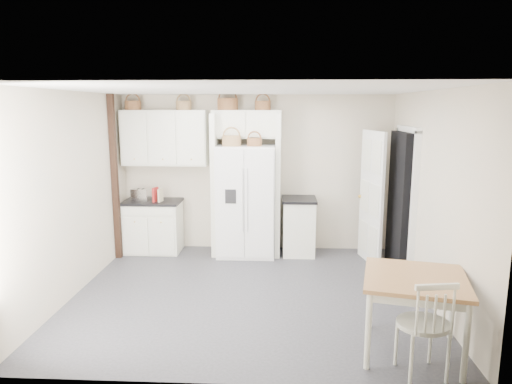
{
  "coord_description": "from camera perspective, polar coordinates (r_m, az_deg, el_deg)",
  "views": [
    {
      "loc": [
        0.37,
        -5.61,
        2.39
      ],
      "look_at": [
        0.07,
        0.4,
        1.27
      ],
      "focal_mm": 32.0,
      "sensor_mm": 36.0,
      "label": 1
    }
  ],
  "objects": [
    {
      "name": "floor",
      "position": [
        6.11,
        -0.88,
        -12.53
      ],
      "size": [
        4.5,
        4.5,
        0.0
      ],
      "primitive_type": "plane",
      "color": "#323137",
      "rests_on": "ground"
    },
    {
      "name": "ceiling",
      "position": [
        5.63,
        -0.95,
        12.65
      ],
      "size": [
        4.5,
        4.5,
        0.0
      ],
      "primitive_type": "plane",
      "color": "white",
      "rests_on": "wall_back"
    },
    {
      "name": "wall_back",
      "position": [
        7.7,
        0.07,
        2.37
      ],
      "size": [
        4.5,
        0.0,
        4.5
      ],
      "primitive_type": "plane",
      "rotation": [
        1.57,
        0.0,
        0.0
      ],
      "color": "beige",
      "rests_on": "floor"
    },
    {
      "name": "wall_left",
      "position": [
        6.29,
        -21.84,
        -0.24
      ],
      "size": [
        0.0,
        4.0,
        4.0
      ],
      "primitive_type": "plane",
      "rotation": [
        1.57,
        0.0,
        1.57
      ],
      "color": "beige",
      "rests_on": "floor"
    },
    {
      "name": "wall_right",
      "position": [
        6.01,
        21.01,
        -0.64
      ],
      "size": [
        0.0,
        4.0,
        4.0
      ],
      "primitive_type": "plane",
      "rotation": [
        1.57,
        0.0,
        -1.57
      ],
      "color": "beige",
      "rests_on": "floor"
    },
    {
      "name": "refrigerator",
      "position": [
        7.43,
        -1.22,
        -1.08
      ],
      "size": [
        0.93,
        0.75,
        1.8
      ],
      "primitive_type": "cube",
      "color": "white",
      "rests_on": "floor"
    },
    {
      "name": "base_cab_left",
      "position": [
        7.85,
        -12.7,
        -4.31
      ],
      "size": [
        0.9,
        0.57,
        0.83
      ],
      "primitive_type": "cube",
      "color": "silver",
      "rests_on": "floor"
    },
    {
      "name": "base_cab_right",
      "position": [
        7.57,
        5.36,
        -4.4
      ],
      "size": [
        0.51,
        0.61,
        0.9
      ],
      "primitive_type": "cube",
      "color": "silver",
      "rests_on": "floor"
    },
    {
      "name": "dining_table",
      "position": [
        4.86,
        19.04,
        -14.31
      ],
      "size": [
        1.13,
        1.13,
        0.79
      ],
      "primitive_type": "cube",
      "rotation": [
        0.0,
        0.0,
        -0.22
      ],
      "color": "#945837",
      "rests_on": "floor"
    },
    {
      "name": "windsor_chair",
      "position": [
        4.5,
        20.17,
        -15.22
      ],
      "size": [
        0.53,
        0.5,
        0.97
      ],
      "primitive_type": "cube",
      "rotation": [
        0.0,
        0.0,
        0.15
      ],
      "color": "silver",
      "rests_on": "floor"
    },
    {
      "name": "counter_left",
      "position": [
        7.76,
        -12.83,
        -1.19
      ],
      "size": [
        0.94,
        0.61,
        0.04
      ],
      "primitive_type": "cube",
      "color": "black",
      "rests_on": "base_cab_left"
    },
    {
      "name": "counter_right",
      "position": [
        7.46,
        5.42,
        -0.92
      ],
      "size": [
        0.55,
        0.65,
        0.04
      ],
      "primitive_type": "cube",
      "color": "black",
      "rests_on": "base_cab_right"
    },
    {
      "name": "toaster",
      "position": [
        7.76,
        -14.2,
        -0.35
      ],
      "size": [
        0.31,
        0.22,
        0.2
      ],
      "primitive_type": "cube",
      "rotation": [
        0.0,
        0.0,
        -0.19
      ],
      "color": "silver",
      "rests_on": "counter_left"
    },
    {
      "name": "cookbook_red",
      "position": [
        7.63,
        -12.46,
        -0.31
      ],
      "size": [
        0.07,
        0.16,
        0.24
      ],
      "primitive_type": "cube",
      "rotation": [
        0.0,
        0.0,
        -0.25
      ],
      "color": "#B02322",
      "rests_on": "counter_left"
    },
    {
      "name": "cookbook_cream",
      "position": [
        7.61,
        -11.86,
        -0.41
      ],
      "size": [
        0.06,
        0.14,
        0.21
      ],
      "primitive_type": "cube",
      "rotation": [
        0.0,
        0.0,
        -0.21
      ],
      "color": "beige",
      "rests_on": "counter_left"
    },
    {
      "name": "basket_upper_a",
      "position": [
        7.81,
        -15.13,
        10.4
      ],
      "size": [
        0.26,
        0.26,
        0.15
      ],
      "primitive_type": "cylinder",
      "color": "#522B1B",
      "rests_on": "upper_cabinet"
    },
    {
      "name": "basket_upper_c",
      "position": [
        7.6,
        -9.02,
        10.63
      ],
      "size": [
        0.25,
        0.25,
        0.15
      ],
      "primitive_type": "cylinder",
      "color": "brown",
      "rests_on": "upper_cabinet"
    },
    {
      "name": "basket_bridge_a",
      "position": [
        7.49,
        -3.57,
        10.9
      ],
      "size": [
        0.33,
        0.33,
        0.19
      ],
      "primitive_type": "cylinder",
      "color": "#522B1B",
      "rests_on": "bridge_cabinet"
    },
    {
      "name": "basket_bridge_b",
      "position": [
        7.44,
        0.85,
        10.76
      ],
      "size": [
        0.26,
        0.26,
        0.15
      ],
      "primitive_type": "cylinder",
      "color": "#522B1B",
      "rests_on": "bridge_cabinet"
    },
    {
      "name": "basket_fridge_a",
      "position": [
        7.22,
        -3.08,
        6.41
      ],
      "size": [
        0.3,
        0.3,
        0.16
      ],
      "primitive_type": "cylinder",
      "color": "brown",
      "rests_on": "refrigerator"
    },
    {
      "name": "basket_fridge_b",
      "position": [
        7.19,
        -0.2,
        6.27
      ],
      "size": [
        0.23,
        0.23,
        0.12
      ],
      "primitive_type": "cylinder",
      "color": "#522B1B",
      "rests_on": "refrigerator"
    },
    {
      "name": "upper_cabinet",
      "position": [
        7.69,
        -11.31,
        6.65
      ],
      "size": [
        1.4,
        0.34,
        0.9
      ],
      "primitive_type": "cube",
      "color": "silver",
      "rests_on": "wall_back"
    },
    {
      "name": "bridge_cabinet",
      "position": [
        7.46,
        -1.16,
        8.47
      ],
      "size": [
        1.12,
        0.34,
        0.45
      ],
      "primitive_type": "cube",
      "color": "silver",
      "rests_on": "wall_back"
    },
    {
      "name": "fridge_panel_left",
      "position": [
        7.48,
        -5.1,
        0.93
      ],
      "size": [
        0.08,
        0.6,
        2.3
      ],
      "primitive_type": "cube",
      "color": "silver",
      "rests_on": "floor"
    },
    {
      "name": "fridge_panel_right",
      "position": [
        7.41,
        2.73,
        0.87
      ],
      "size": [
        0.08,
        0.6,
        2.3
      ],
      "primitive_type": "cube",
      "color": "silver",
      "rests_on": "floor"
    },
    {
      "name": "trim_post",
      "position": [
        7.5,
        -17.24,
        1.68
      ],
      "size": [
        0.09,
        0.09,
        2.6
      ],
      "primitive_type": "cube",
      "color": "black",
      "rests_on": "floor"
    },
    {
      "name": "doorway_void",
      "position": [
        6.98,
        17.65,
        -1.27
      ],
      "size": [
        0.18,
        0.85,
        2.05
      ],
      "primitive_type": "cube",
      "color": "black",
      "rests_on": "floor"
    },
    {
      "name": "door_slab",
      "position": [
        7.22,
        14.22,
        -0.72
      ],
      "size": [
        0.21,
        0.79,
        2.05
      ],
      "primitive_type": "cube",
      "rotation": [
        0.0,
        0.0,
        -1.36
      ],
      "color": "white",
      "rests_on": "floor"
    }
  ]
}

